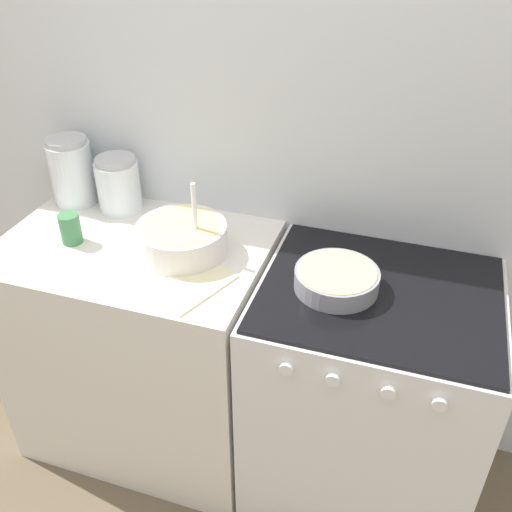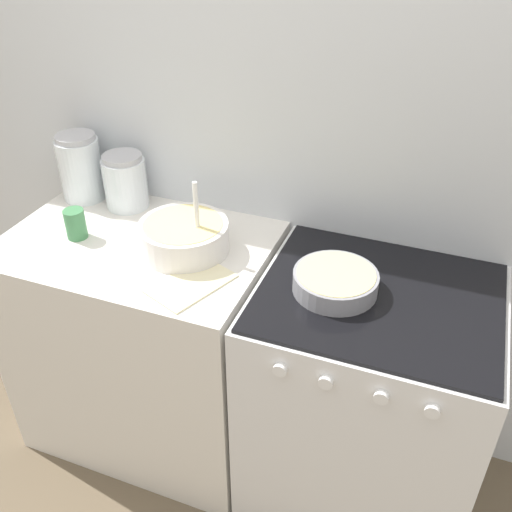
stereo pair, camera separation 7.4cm
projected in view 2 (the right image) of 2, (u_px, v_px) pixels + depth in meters
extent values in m
cube|color=silver|center=(295.00, 147.00, 1.93)|extent=(4.83, 0.05, 2.40)
cube|color=silver|center=(149.00, 341.00, 2.21)|extent=(0.92, 0.63, 0.92)
cube|color=silver|center=(363.00, 402.00, 1.97)|extent=(0.74, 0.63, 0.91)
cube|color=black|center=(380.00, 297.00, 1.71)|extent=(0.71, 0.61, 0.01)
cylinder|color=white|center=(280.00, 370.00, 1.56)|extent=(0.04, 0.02, 0.04)
cylinder|color=white|center=(326.00, 382.00, 1.52)|extent=(0.04, 0.02, 0.04)
cylinder|color=white|center=(381.00, 397.00, 1.48)|extent=(0.04, 0.02, 0.04)
cylinder|color=white|center=(432.00, 411.00, 1.44)|extent=(0.04, 0.02, 0.04)
cylinder|color=white|center=(184.00, 237.00, 1.88)|extent=(0.30, 0.30, 0.10)
cylinder|color=#EFDB8C|center=(184.00, 231.00, 1.87)|extent=(0.26, 0.26, 0.06)
cylinder|color=white|center=(197.00, 216.00, 1.82)|extent=(0.02, 0.02, 0.24)
cylinder|color=gray|center=(335.00, 282.00, 1.71)|extent=(0.26, 0.26, 0.06)
cylinder|color=#EFDB8C|center=(335.00, 280.00, 1.71)|extent=(0.24, 0.24, 0.05)
cylinder|color=silver|center=(81.00, 169.00, 2.16)|extent=(0.16, 0.16, 0.24)
cylinder|color=silver|center=(83.00, 181.00, 2.19)|extent=(0.14, 0.14, 0.14)
cylinder|color=#B2B2B7|center=(75.00, 137.00, 2.09)|extent=(0.15, 0.15, 0.02)
cylinder|color=silver|center=(126.00, 183.00, 2.12)|extent=(0.16, 0.16, 0.19)
cylinder|color=tan|center=(127.00, 192.00, 2.14)|extent=(0.14, 0.14, 0.11)
cylinder|color=#B2B2B7|center=(122.00, 158.00, 2.06)|extent=(0.14, 0.14, 0.02)
cylinder|color=#3F7F4C|center=(75.00, 224.00, 1.95)|extent=(0.07, 0.07, 0.11)
cube|color=beige|center=(191.00, 283.00, 1.75)|extent=(0.25, 0.30, 0.01)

